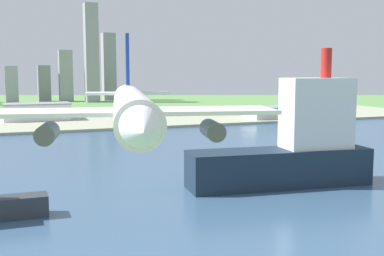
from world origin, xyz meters
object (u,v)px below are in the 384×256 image
warehouse_main (37,112)px  warehouse_annex (268,112)px  airplane_landing (132,109)px  cargo_ship (293,147)px

warehouse_main → warehouse_annex: bearing=-16.5°
airplane_landing → cargo_ship: 168.66m
cargo_ship → warehouse_annex: 283.41m
airplane_landing → cargo_ship: bearing=50.4°
cargo_ship → warehouse_annex: cargo_ship is taller
cargo_ship → warehouse_annex: size_ratio=1.91×
warehouse_annex → cargo_ship: bearing=-117.7°
cargo_ship → warehouse_main: (-89.69, 316.29, -6.57)m
warehouse_main → warehouse_annex: 230.76m
cargo_ship → warehouse_annex: (131.58, 250.85, -9.11)m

